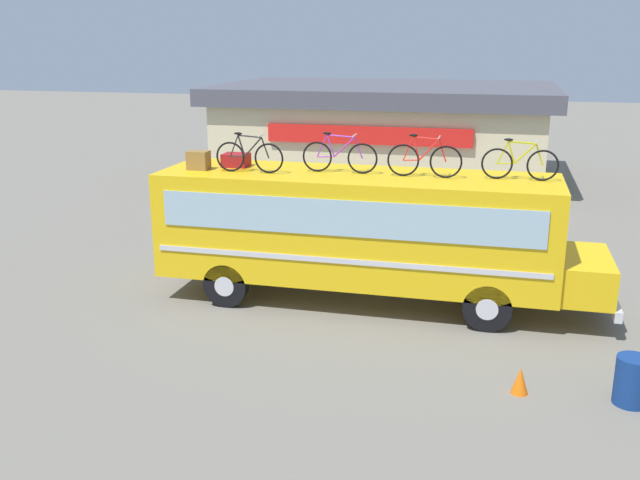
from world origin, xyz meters
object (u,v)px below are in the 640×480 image
object	(u,v)px
bus	(364,228)
rooftop_bicycle_4	(520,163)
luggage_bag_1	(199,160)
rooftop_bicycle_1	(249,156)
trash_bin	(632,381)
traffic_cone	(520,381)
luggage_bag_2	(236,160)
rooftop_bicycle_2	(339,156)
rooftop_bicycle_3	(424,160)

from	to	relation	value
bus	rooftop_bicycle_4	size ratio (longest dim) A/B	6.30
luggage_bag_1	rooftop_bicycle_1	size ratio (longest dim) A/B	0.30
bus	luggage_bag_1	xyz separation A→B (m)	(-3.99, -0.34, 1.52)
trash_bin	traffic_cone	bearing A→B (deg)	-177.50
luggage_bag_2	trash_bin	bearing A→B (deg)	-25.27
rooftop_bicycle_2	traffic_cone	xyz separation A→B (m)	(4.24, -4.02, -3.25)
rooftop_bicycle_1	rooftop_bicycle_2	distance (m)	2.11
bus	traffic_cone	distance (m)	5.58
luggage_bag_2	rooftop_bicycle_3	world-z (taller)	rooftop_bicycle_3
bus	traffic_cone	size ratio (longest dim) A/B	21.20
rooftop_bicycle_2	rooftop_bicycle_3	world-z (taller)	rooftop_bicycle_3
trash_bin	rooftop_bicycle_1	bearing A→B (deg)	157.01
bus	trash_bin	world-z (taller)	bus
trash_bin	rooftop_bicycle_4	bearing A→B (deg)	116.80
rooftop_bicycle_4	trash_bin	distance (m)	5.47
rooftop_bicycle_2	traffic_cone	world-z (taller)	rooftop_bicycle_2
rooftop_bicycle_3	traffic_cone	xyz separation A→B (m)	(2.26, -3.95, -3.26)
rooftop_bicycle_1	traffic_cone	world-z (taller)	rooftop_bicycle_1
rooftop_bicycle_2	trash_bin	distance (m)	7.89
luggage_bag_2	rooftop_bicycle_3	size ratio (longest dim) A/B	0.36
bus	rooftop_bicycle_2	xyz separation A→B (m)	(-0.62, 0.08, 1.68)
bus	rooftop_bicycle_2	world-z (taller)	rooftop_bicycle_2
luggage_bag_1	luggage_bag_2	distance (m)	0.95
rooftop_bicycle_2	rooftop_bicycle_3	distance (m)	1.98
rooftop_bicycle_3	bus	bearing A→B (deg)	-179.52
luggage_bag_2	rooftop_bicycle_4	distance (m)	6.71
bus	rooftop_bicycle_1	xyz separation A→B (m)	(-2.68, -0.40, 1.68)
rooftop_bicycle_2	trash_bin	size ratio (longest dim) A/B	2.06
rooftop_bicycle_2	luggage_bag_1	bearing A→B (deg)	-172.95
rooftop_bicycle_1	rooftop_bicycle_2	bearing A→B (deg)	13.03
rooftop_bicycle_1	luggage_bag_2	bearing A→B (deg)	131.32
luggage_bag_1	rooftop_bicycle_1	world-z (taller)	rooftop_bicycle_1
rooftop_bicycle_3	trash_bin	size ratio (longest dim) A/B	1.94
luggage_bag_1	rooftop_bicycle_3	bearing A→B (deg)	3.75
rooftop_bicycle_3	traffic_cone	world-z (taller)	rooftop_bicycle_3
luggage_bag_2	traffic_cone	size ratio (longest dim) A/B	1.23
luggage_bag_1	luggage_bag_2	bearing A→B (deg)	40.02
bus	trash_bin	bearing A→B (deg)	-35.15
luggage_bag_1	rooftop_bicycle_4	xyz separation A→B (m)	(7.43, 0.53, 0.16)
luggage_bag_2	trash_bin	xyz separation A→B (m)	(8.75, -4.13, -2.83)
luggage_bag_2	rooftop_bicycle_2	world-z (taller)	rooftop_bicycle_2
luggage_bag_1	rooftop_bicycle_1	distance (m)	1.32
luggage_bag_1	rooftop_bicycle_4	size ratio (longest dim) A/B	0.30
rooftop_bicycle_4	trash_bin	xyz separation A→B (m)	(2.05, -4.05, -3.06)
luggage_bag_2	rooftop_bicycle_3	xyz separation A→B (m)	(4.62, -0.26, 0.24)
rooftop_bicycle_1	trash_bin	distance (m)	9.38
rooftop_bicycle_4	traffic_cone	world-z (taller)	rooftop_bicycle_4
bus	luggage_bag_2	size ratio (longest dim) A/B	17.24
rooftop_bicycle_1	rooftop_bicycle_2	size ratio (longest dim) A/B	0.92
bus	trash_bin	distance (m)	6.85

